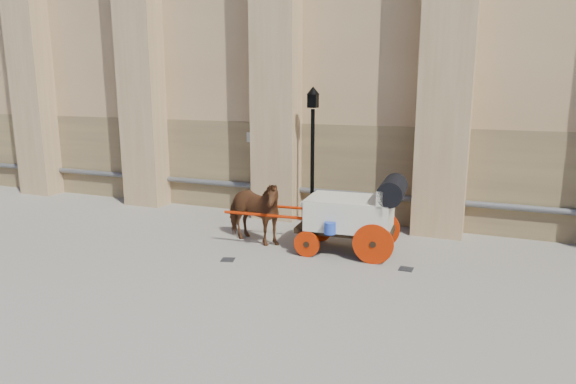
% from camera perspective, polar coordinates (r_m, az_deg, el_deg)
% --- Properties ---
extents(ground, '(90.00, 90.00, 0.00)m').
position_cam_1_polar(ground, '(13.04, -3.43, -7.01)').
color(ground, '#6D675C').
rests_on(ground, ground).
extents(horse, '(2.28, 1.51, 1.77)m').
position_cam_1_polar(horse, '(13.79, -3.98, -2.13)').
color(horse, brown).
rests_on(horse, ground).
extents(carriage, '(4.65, 1.72, 2.00)m').
position_cam_1_polar(carriage, '(13.00, 7.54, -2.19)').
color(carriage, black).
rests_on(carriage, ground).
extents(street_lamp, '(0.39, 0.39, 4.15)m').
position_cam_1_polar(street_lamp, '(15.29, 2.74, 4.41)').
color(street_lamp, black).
rests_on(street_lamp, ground).
extents(drain_grate_near, '(0.40, 0.40, 0.01)m').
position_cam_1_polar(drain_grate_near, '(12.77, -6.70, -7.48)').
color(drain_grate_near, black).
rests_on(drain_grate_near, ground).
extents(drain_grate_far, '(0.33, 0.33, 0.01)m').
position_cam_1_polar(drain_grate_far, '(12.39, 12.98, -8.33)').
color(drain_grate_far, black).
rests_on(drain_grate_far, ground).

